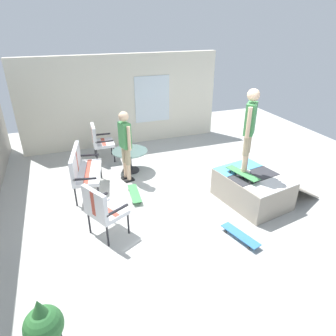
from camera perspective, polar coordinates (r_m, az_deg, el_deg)
The scene contains 13 objects.
ground_plane at distance 6.66m, azimuth 3.51°, elevation -6.37°, with size 12.00×12.00×0.10m, color #B2B2AD.
house_facade at distance 9.35m, azimuth -8.54°, elevation 12.53°, with size 0.23×6.00×2.69m.
skate_ramp at distance 6.68m, azimuth 15.92°, elevation -3.72°, with size 1.74×2.13×0.63m.
patio_bench at distance 6.89m, azimuth -16.06°, elevation 0.10°, with size 1.33×0.78×1.02m.
patio_chair_near_house at distance 8.44m, azimuth -13.03°, elevation 5.36°, with size 0.64×0.57×1.02m.
patio_chair_by_wall at distance 5.39m, azimuth -12.53°, elevation -7.42°, with size 0.80×0.78×1.02m.
patio_table at distance 7.72m, azimuth -7.23°, elevation 2.15°, with size 0.90×0.90×0.57m.
person_watching at distance 7.05m, azimuth -8.16°, elevation 5.02°, with size 0.47×0.30×1.73m.
person_skater at distance 6.11m, azimuth 15.27°, elevation 7.67°, with size 0.38×0.37×1.78m.
skateboard_by_bench at distance 6.72m, azimuth -6.39°, elevation -4.86°, with size 0.81×0.26×0.10m.
skateboard_spare at distance 5.65m, azimuth 13.60°, elevation -12.35°, with size 0.82×0.40×0.10m.
skateboard_on_ramp at distance 6.34m, azimuth 13.99°, elevation -1.02°, with size 0.82×0.39×0.10m.
potted_plant at distance 4.03m, azimuth -22.46°, elevation -26.47°, with size 0.44×0.44×0.92m.
Camera 1 is at (-5.10, 2.30, 3.56)m, focal length 31.99 mm.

